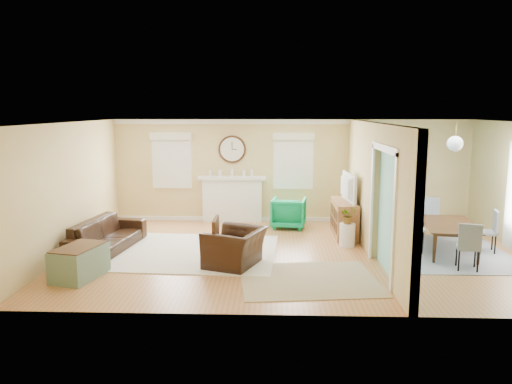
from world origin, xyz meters
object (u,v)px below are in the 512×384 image
eames_chair (235,248)px  green_chair (289,213)px  credenza (344,218)px  sofa (107,235)px  dining_table (450,238)px

eames_chair → green_chair: size_ratio=1.30×
eames_chair → green_chair: (1.07, 3.04, 0.03)m
eames_chair → credenza: (2.31, 2.33, 0.06)m
sofa → credenza: (5.01, 1.37, 0.08)m
green_chair → dining_table: size_ratio=0.48×
sofa → credenza: bearing=-67.4°
eames_chair → green_chair: 3.22m
sofa → eames_chair: eames_chair is taller
eames_chair → green_chair: green_chair is taller
credenza → eames_chair: bearing=-134.8°
dining_table → sofa: bearing=98.4°
sofa → eames_chair: (2.70, -0.95, 0.03)m
eames_chair → credenza: credenza is taller
eames_chair → dining_table: 4.36m
sofa → dining_table: 6.94m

